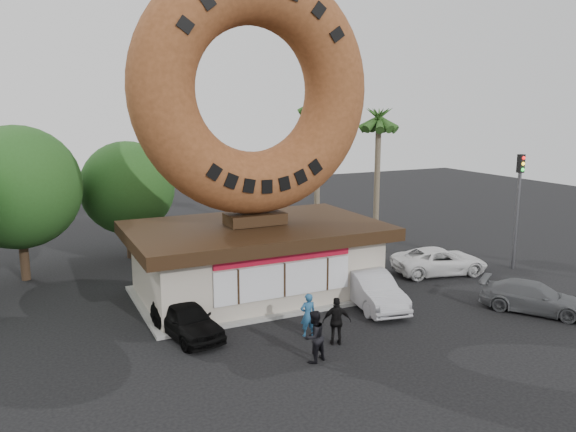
% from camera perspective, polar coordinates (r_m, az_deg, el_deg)
% --- Properties ---
extents(ground, '(90.00, 90.00, 0.00)m').
position_cam_1_polar(ground, '(21.04, 3.10, -12.73)').
color(ground, black).
rests_on(ground, ground).
extents(donut_shop, '(11.20, 7.20, 3.80)m').
position_cam_1_polar(donut_shop, '(25.57, -3.31, -4.19)').
color(donut_shop, '#BEB4A2').
rests_on(donut_shop, ground).
extents(giant_donut, '(10.77, 2.75, 10.77)m').
position_cam_1_polar(giant_donut, '(24.69, -3.52, 12.67)').
color(giant_donut, brown).
rests_on(giant_donut, donut_shop).
extents(tree_west, '(6.00, 6.00, 7.65)m').
position_cam_1_polar(tree_west, '(30.11, -25.76, 2.62)').
color(tree_west, '#473321').
rests_on(tree_west, ground).
extents(tree_mid, '(5.20, 5.20, 6.63)m').
position_cam_1_polar(tree_mid, '(32.61, -15.99, 2.76)').
color(tree_mid, '#473321').
rests_on(tree_mid, ground).
extents(palm_near, '(2.60, 2.60, 9.75)m').
position_cam_1_polar(palm_near, '(35.14, 3.04, 10.92)').
color(palm_near, '#726651').
rests_on(palm_near, ground).
extents(palm_far, '(2.60, 2.60, 8.75)m').
position_cam_1_polar(palm_far, '(35.71, 9.20, 9.31)').
color(palm_far, '#726651').
rests_on(palm_far, ground).
extents(street_lamp, '(2.11, 0.20, 8.00)m').
position_cam_1_polar(street_lamp, '(33.93, -12.75, 4.01)').
color(street_lamp, '#59595E').
rests_on(street_lamp, ground).
extents(traffic_signal, '(0.30, 0.38, 6.07)m').
position_cam_1_polar(traffic_signal, '(31.61, 22.35, 1.82)').
color(traffic_signal, '#59595E').
rests_on(traffic_signal, ground).
extents(person_left, '(0.65, 0.47, 1.67)m').
position_cam_1_polar(person_left, '(21.29, 2.04, -10.00)').
color(person_left, '#245682').
rests_on(person_left, ground).
extents(person_center, '(1.05, 0.93, 1.80)m').
position_cam_1_polar(person_center, '(19.27, 2.64, -12.13)').
color(person_center, black).
rests_on(person_center, ground).
extents(person_right, '(1.12, 0.81, 1.77)m').
position_cam_1_polar(person_right, '(20.63, 4.98, -10.60)').
color(person_right, black).
rests_on(person_right, ground).
extents(car_black, '(2.27, 4.13, 1.33)m').
position_cam_1_polar(car_black, '(21.68, -10.27, -10.27)').
color(car_black, black).
rests_on(car_black, ground).
extents(car_silver, '(2.31, 4.79, 1.51)m').
position_cam_1_polar(car_silver, '(24.63, 8.44, -7.35)').
color(car_silver, '#ABABB0').
rests_on(car_silver, ground).
extents(car_grey, '(3.90, 4.54, 1.25)m').
position_cam_1_polar(car_grey, '(25.90, 23.72, -7.57)').
color(car_grey, slate).
rests_on(car_grey, ground).
extents(car_white, '(5.24, 3.25, 1.35)m').
position_cam_1_polar(car_white, '(30.00, 15.15, -4.42)').
color(car_white, silver).
rests_on(car_white, ground).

